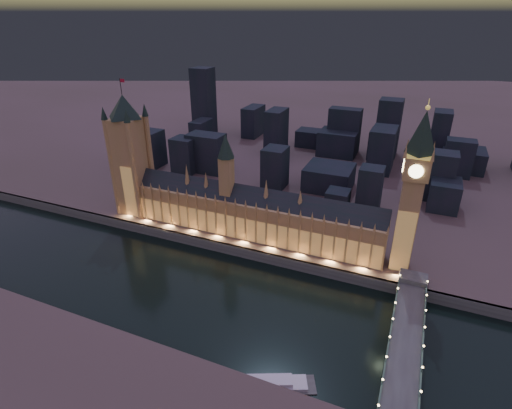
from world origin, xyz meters
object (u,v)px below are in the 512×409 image
at_px(river_boat, 266,384).
at_px(westminster_bridge, 406,336).
at_px(palace_of_westminster, 250,213).
at_px(elizabeth_tower, 414,181).
at_px(victoria_tower, 130,150).

bearing_deg(river_boat, westminster_bridge, 42.27).
height_order(palace_of_westminster, elizabeth_tower, elizabeth_tower).
relative_size(palace_of_westminster, westminster_bridge, 1.79).
distance_m(palace_of_westminster, westminster_bridge, 138.91).
height_order(victoria_tower, elizabeth_tower, elizabeth_tower).
xyz_separation_m(palace_of_westminster, westminster_bridge, (120.95, -65.21, -20.37)).
distance_m(elizabeth_tower, river_boat, 147.20).
bearing_deg(elizabeth_tower, westminster_bridge, -81.25).
height_order(elizabeth_tower, river_boat, elizabeth_tower).
bearing_deg(river_boat, palace_of_westminster, 116.97).
bearing_deg(victoria_tower, palace_of_westminster, -0.09).
relative_size(victoria_tower, river_boat, 2.27).
height_order(victoria_tower, westminster_bridge, victoria_tower).
bearing_deg(victoria_tower, river_boat, -35.51).
distance_m(palace_of_westminster, elizabeth_tower, 119.45).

